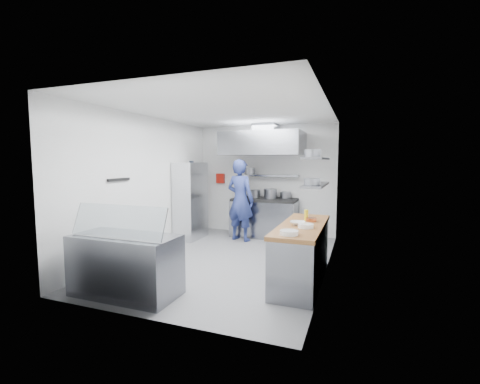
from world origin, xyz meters
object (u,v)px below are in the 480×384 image
at_px(gas_range, 265,219).
at_px(chef, 240,200).
at_px(display_case, 126,265).
at_px(wire_rack, 191,201).

height_order(gas_range, chef, chef).
bearing_deg(gas_range, display_case, -101.67).
relative_size(gas_range, wire_rack, 0.86).
bearing_deg(display_case, gas_range, 78.33).
bearing_deg(chef, wire_rack, 24.92).
relative_size(chef, display_case, 1.29).
xyz_separation_m(wire_rack, display_case, (0.78, -3.28, -0.50)).
height_order(gas_range, display_case, gas_range).
xyz_separation_m(chef, wire_rack, (-1.20, -0.23, -0.04)).
relative_size(chef, wire_rack, 1.04).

